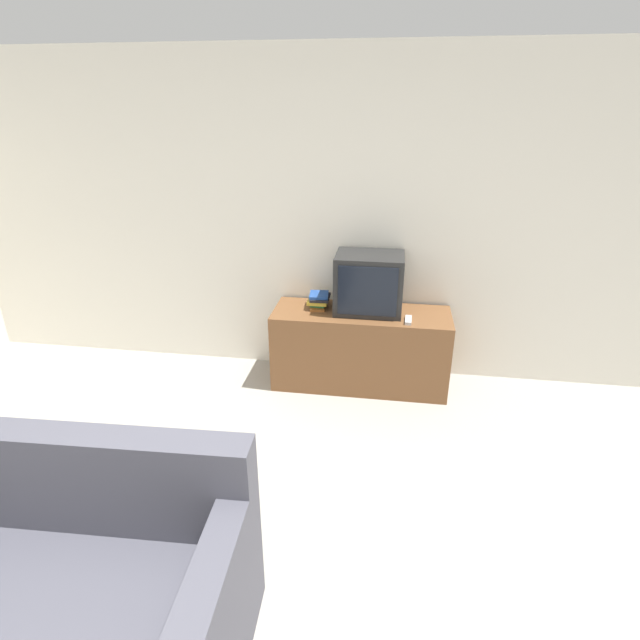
{
  "coord_description": "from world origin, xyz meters",
  "views": [
    {
      "loc": [
        0.73,
        -0.96,
        2.19
      ],
      "look_at": [
        0.26,
        2.16,
        0.81
      ],
      "focal_mm": 28.0,
      "sensor_mm": 36.0,
      "label": 1
    }
  ],
  "objects_px": {
    "tv_stand": "(360,348)",
    "book_stack": "(319,300)",
    "remote_on_stand": "(408,320)",
    "television": "(369,283)",
    "couch": "(9,601)"
  },
  "relations": [
    {
      "from": "remote_on_stand",
      "to": "tv_stand",
      "type": "bearing_deg",
      "value": 160.4
    },
    {
      "from": "couch",
      "to": "book_stack",
      "type": "height_order",
      "value": "couch"
    },
    {
      "from": "television",
      "to": "remote_on_stand",
      "type": "bearing_deg",
      "value": -29.38
    },
    {
      "from": "tv_stand",
      "to": "book_stack",
      "type": "distance_m",
      "value": 0.53
    },
    {
      "from": "tv_stand",
      "to": "book_stack",
      "type": "bearing_deg",
      "value": 170.98
    },
    {
      "from": "television",
      "to": "book_stack",
      "type": "relative_size",
      "value": 2.43
    },
    {
      "from": "book_stack",
      "to": "remote_on_stand",
      "type": "xyz_separation_m",
      "value": [
        0.72,
        -0.19,
        -0.05
      ]
    },
    {
      "from": "tv_stand",
      "to": "television",
      "type": "bearing_deg",
      "value": 46.64
    },
    {
      "from": "television",
      "to": "tv_stand",
      "type": "bearing_deg",
      "value": -133.36
    },
    {
      "from": "tv_stand",
      "to": "book_stack",
      "type": "relative_size",
      "value": 6.51
    },
    {
      "from": "tv_stand",
      "to": "couch",
      "type": "height_order",
      "value": "couch"
    },
    {
      "from": "tv_stand",
      "to": "television",
      "type": "height_order",
      "value": "television"
    },
    {
      "from": "tv_stand",
      "to": "couch",
      "type": "bearing_deg",
      "value": -117.02
    },
    {
      "from": "television",
      "to": "remote_on_stand",
      "type": "height_order",
      "value": "television"
    },
    {
      "from": "tv_stand",
      "to": "remote_on_stand",
      "type": "bearing_deg",
      "value": -19.6
    }
  ]
}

